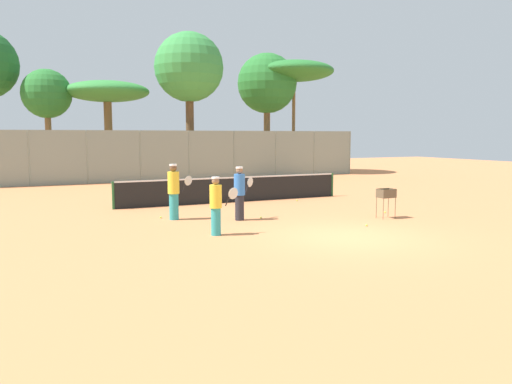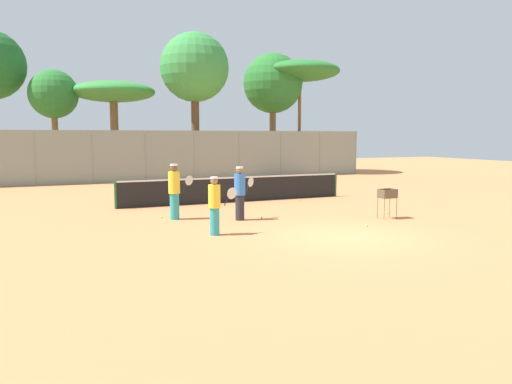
% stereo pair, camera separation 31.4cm
% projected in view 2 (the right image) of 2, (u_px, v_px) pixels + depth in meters
% --- Properties ---
extents(ground_plane, '(80.00, 80.00, 0.00)m').
position_uv_depth(ground_plane, '(345.00, 237.00, 13.75)').
color(ground_plane, '#D37F4C').
extents(tennis_net, '(10.02, 0.10, 1.07)m').
position_uv_depth(tennis_net, '(236.00, 189.00, 21.05)').
color(tennis_net, '#26592D').
rests_on(tennis_net, ground_plane).
extents(back_fence, '(27.73, 0.08, 3.11)m').
position_uv_depth(back_fence, '(170.00, 156.00, 30.88)').
color(back_fence, gray).
rests_on(back_fence, ground_plane).
extents(tree_0, '(4.60, 4.60, 9.64)m').
position_uv_depth(tree_0, '(195.00, 68.00, 33.28)').
color(tree_0, brown).
rests_on(tree_0, ground_plane).
extents(tree_1, '(5.93, 5.93, 8.31)m').
position_uv_depth(tree_1, '(300.00, 72.00, 37.06)').
color(tree_1, brown).
rests_on(tree_1, ground_plane).
extents(tree_3, '(3.11, 3.11, 7.00)m').
position_uv_depth(tree_3, '(53.00, 95.00, 31.94)').
color(tree_3, brown).
rests_on(tree_3, ground_plane).
extents(tree_4, '(4.42, 4.42, 8.87)m').
position_uv_depth(tree_4, '(273.00, 84.00, 37.02)').
color(tree_4, brown).
rests_on(tree_4, ground_plane).
extents(tree_5, '(5.51, 5.51, 6.40)m').
position_uv_depth(tree_5, '(113.00, 93.00, 33.23)').
color(tree_5, brown).
rests_on(tree_5, ground_plane).
extents(player_white_outfit, '(0.86, 0.51, 1.78)m').
position_uv_depth(player_white_outfit, '(240.00, 193.00, 16.49)').
color(player_white_outfit, '#26262D').
rests_on(player_white_outfit, ground_plane).
extents(player_red_cap, '(0.90, 0.34, 1.65)m').
position_uv_depth(player_red_cap, '(215.00, 205.00, 14.00)').
color(player_red_cap, teal).
rests_on(player_red_cap, ground_plane).
extents(player_yellow_shirt, '(0.94, 0.38, 1.86)m').
position_uv_depth(player_yellow_shirt, '(174.00, 191.00, 16.63)').
color(player_yellow_shirt, teal).
rests_on(player_yellow_shirt, ground_plane).
extents(ball_cart, '(0.56, 0.41, 1.01)m').
position_uv_depth(ball_cart, '(387.00, 196.00, 16.79)').
color(ball_cart, brown).
rests_on(ball_cart, ground_plane).
extents(tennis_ball_0, '(0.07, 0.07, 0.07)m').
position_uv_depth(tennis_ball_0, '(387.00, 212.00, 18.01)').
color(tennis_ball_0, '#D1E54C').
rests_on(tennis_ball_0, ground_plane).
extents(tennis_ball_1, '(0.07, 0.07, 0.07)m').
position_uv_depth(tennis_ball_1, '(162.00, 217.00, 17.02)').
color(tennis_ball_1, '#D1E54C').
rests_on(tennis_ball_1, ground_plane).
extents(tennis_ball_2, '(0.07, 0.07, 0.07)m').
position_uv_depth(tennis_ball_2, '(261.00, 217.00, 16.91)').
color(tennis_ball_2, '#D1E54C').
rests_on(tennis_ball_2, ground_plane).
extents(tennis_ball_3, '(0.07, 0.07, 0.07)m').
position_uv_depth(tennis_ball_3, '(367.00, 226.00, 15.40)').
color(tennis_ball_3, '#D1E54C').
rests_on(tennis_ball_3, ground_plane).
extents(tennis_ball_4, '(0.07, 0.07, 0.07)m').
position_uv_depth(tennis_ball_4, '(299.00, 200.00, 21.34)').
color(tennis_ball_4, '#D1E54C').
rests_on(tennis_ball_4, ground_plane).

